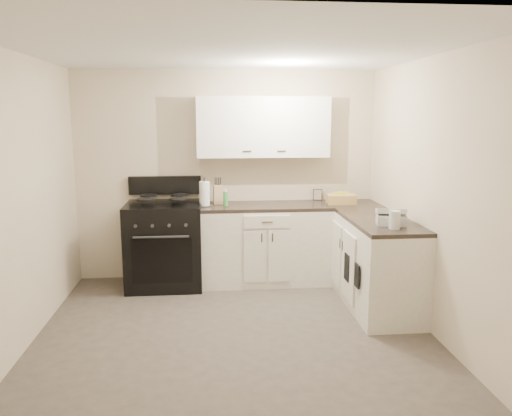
{
  "coord_description": "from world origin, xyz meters",
  "views": [
    {
      "loc": [
        -0.21,
        -4.24,
        1.97
      ],
      "look_at": [
        0.27,
        0.85,
        1.02
      ],
      "focal_mm": 35.0,
      "sensor_mm": 36.0,
      "label": 1
    }
  ],
  "objects": [
    {
      "name": "wicker_basket",
      "position": [
        1.34,
        1.48,
        1.0
      ],
      "size": [
        0.35,
        0.25,
        0.11
      ],
      "primitive_type": "cube",
      "rotation": [
        0.0,
        0.0,
        -0.08
      ],
      "color": "tan",
      "rests_on": "countertop_right"
    },
    {
      "name": "paper_towel",
      "position": [
        -0.27,
        1.47,
        1.08
      ],
      "size": [
        0.14,
        0.14,
        0.29
      ],
      "primitive_type": "cylinder",
      "rotation": [
        0.0,
        0.0,
        -0.21
      ],
      "color": "white",
      "rests_on": "countertop_back"
    },
    {
      "name": "glass_jar",
      "position": [
        1.49,
        0.13,
        1.03
      ],
      "size": [
        0.12,
        0.12,
        0.17
      ],
      "primitive_type": "cylinder",
      "rotation": [
        0.0,
        0.0,
        0.2
      ],
      "color": "silver",
      "rests_on": "countertop_right"
    },
    {
      "name": "wall_front",
      "position": [
        0.0,
        -1.8,
        1.25
      ],
      "size": [
        3.6,
        0.0,
        3.6
      ],
      "primitive_type": "plane",
      "rotation": [
        -1.57,
        0.0,
        0.0
      ],
      "color": "beige",
      "rests_on": "ground"
    },
    {
      "name": "base_cabinets_back",
      "position": [
        0.43,
        1.5,
        0.45
      ],
      "size": [
        1.55,
        0.6,
        0.9
      ],
      "primitive_type": "cube",
      "color": "white",
      "rests_on": "floor"
    },
    {
      "name": "countertop_right",
      "position": [
        1.5,
        0.85,
        0.92
      ],
      "size": [
        0.6,
        1.9,
        0.04
      ],
      "primitive_type": "cube",
      "color": "black",
      "rests_on": "base_cabinets_right"
    },
    {
      "name": "picture_frame",
      "position": [
        1.12,
        1.76,
        1.01
      ],
      "size": [
        0.12,
        0.07,
        0.14
      ],
      "primitive_type": "cube",
      "rotation": [
        -0.14,
        0.0,
        -0.3
      ],
      "color": "black",
      "rests_on": "countertop_back"
    },
    {
      "name": "ceiling",
      "position": [
        0.0,
        0.0,
        2.5
      ],
      "size": [
        3.6,
        3.6,
        0.0
      ],
      "primitive_type": "plane",
      "color": "white",
      "rests_on": "wall_back"
    },
    {
      "name": "base_cabinets_right",
      "position": [
        1.5,
        0.85,
        0.45
      ],
      "size": [
        0.6,
        1.9,
        0.9
      ],
      "primitive_type": "cube",
      "color": "white",
      "rests_on": "floor"
    },
    {
      "name": "wall_back",
      "position": [
        0.0,
        1.8,
        1.25
      ],
      "size": [
        3.6,
        0.0,
        3.6
      ],
      "primitive_type": "plane",
      "rotation": [
        1.57,
        0.0,
        0.0
      ],
      "color": "beige",
      "rests_on": "ground"
    },
    {
      "name": "wall_left",
      "position": [
        -1.8,
        0.0,
        1.25
      ],
      "size": [
        0.0,
        3.6,
        3.6
      ],
      "primitive_type": "plane",
      "rotation": [
        1.57,
        0.0,
        1.57
      ],
      "color": "beige",
      "rests_on": "ground"
    },
    {
      "name": "wall_right",
      "position": [
        1.8,
        0.0,
        1.25
      ],
      "size": [
        0.0,
        3.6,
        3.6
      ],
      "primitive_type": "plane",
      "rotation": [
        1.57,
        0.0,
        -1.57
      ],
      "color": "beige",
      "rests_on": "ground"
    },
    {
      "name": "stove",
      "position": [
        -0.74,
        1.48,
        0.46
      ],
      "size": [
        0.86,
        0.73,
        1.04
      ],
      "primitive_type": "cube",
      "color": "black",
      "rests_on": "floor"
    },
    {
      "name": "knife_block",
      "position": [
        -0.11,
        1.6,
        1.05
      ],
      "size": [
        0.11,
        0.11,
        0.23
      ],
      "primitive_type": "cube",
      "rotation": [
        0.0,
        0.0,
        0.13
      ],
      "color": "#D8AE84",
      "rests_on": "countertop_back"
    },
    {
      "name": "floor",
      "position": [
        0.0,
        0.0,
        0.0
      ],
      "size": [
        3.6,
        3.6,
        0.0
      ],
      "primitive_type": "plane",
      "color": "#473F38",
      "rests_on": "ground"
    },
    {
      "name": "oven_mitt_far",
      "position": [
        1.18,
        0.55,
        0.44
      ],
      "size": [
        0.02,
        0.16,
        0.28
      ],
      "primitive_type": "cube",
      "color": "black",
      "rests_on": "base_cabinets_right"
    },
    {
      "name": "countertop_grill",
      "position": [
        1.53,
        0.32,
        0.99
      ],
      "size": [
        0.33,
        0.31,
        0.1
      ],
      "primitive_type": "cube",
      "rotation": [
        0.0,
        0.0,
        -0.25
      ],
      "color": "silver",
      "rests_on": "countertop_right"
    },
    {
      "name": "soap_bottle",
      "position": [
        -0.03,
        1.46,
        1.02
      ],
      "size": [
        0.06,
        0.06,
        0.17
      ],
      "primitive_type": "cylinder",
      "rotation": [
        0.0,
        0.0,
        -0.2
      ],
      "color": "green",
      "rests_on": "countertop_back"
    },
    {
      "name": "oven_mitt_near",
      "position": [
        1.18,
        0.21,
        0.47
      ],
      "size": [
        0.02,
        0.13,
        0.23
      ],
      "primitive_type": "cube",
      "color": "black",
      "rests_on": "base_cabinets_right"
    },
    {
      "name": "upper_cabinets",
      "position": [
        0.43,
        1.65,
        1.84
      ],
      "size": [
        1.55,
        0.3,
        0.7
      ],
      "primitive_type": "cube",
      "color": "white",
      "rests_on": "wall_back"
    },
    {
      "name": "countertop_back",
      "position": [
        0.43,
        1.5,
        0.92
      ],
      "size": [
        1.55,
        0.6,
        0.04
      ],
      "primitive_type": "cube",
      "color": "black",
      "rests_on": "base_cabinets_back"
    }
  ]
}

